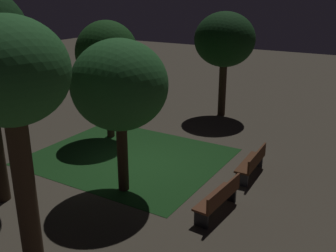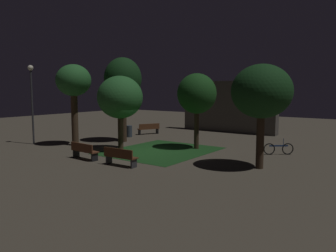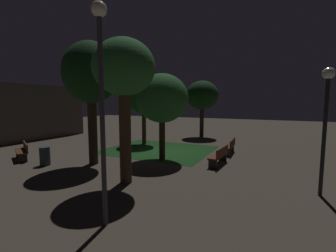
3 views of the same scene
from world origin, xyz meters
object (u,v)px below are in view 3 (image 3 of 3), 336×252
Objects in this scene: bench_back_row at (23,150)px; tree_tall_center at (91,74)px; lamp_post_near_wall at (326,109)px; bicycle at (161,131)px; tree_back_right at (144,97)px; tree_left_canopy at (202,96)px; tree_right_canopy at (124,71)px; lamp_post_path_center at (101,81)px; trash_bin at (45,156)px; tree_near_wall at (162,99)px; bench_by_lamp at (220,155)px; bench_front_left at (230,146)px.

bench_back_row is 5.64m from tree_tall_center.
bicycle is (10.12, 11.13, -2.47)m from lamp_post_near_wall.
tree_left_canopy is at bearing -27.99° from tree_back_right.
lamp_post_path_center is at bearing -153.34° from tree_right_canopy.
trash_bin is 0.63× the size of bicycle.
lamp_post_near_wall is (-1.98, -6.81, -0.38)m from tree_near_wall.
tree_right_canopy reaches higher than trash_bin.
trash_bin reaches higher than bench_by_lamp.
tree_left_canopy is at bearing 3.47° from tree_near_wall.
tree_right_canopy is 6.00× the size of trash_bin.
lamp_post_near_wall is at bearing -84.57° from bench_back_row.
trash_bin is at bearing 87.13° from tree_right_canopy.
tree_left_canopy reaches higher than bench_back_row.
bicycle is at bearing 42.78° from bench_by_lamp.
trash_bin is at bearing 169.25° from tree_back_right.
tree_near_wall is at bearing 73.81° from lamp_post_near_wall.
tree_near_wall is at bearing -49.32° from tree_tall_center.
tree_near_wall is 1.10× the size of lamp_post_near_wall.
tree_left_canopy is 15.07m from lamp_post_path_center.
bench_by_lamp is at bearing 59.95° from lamp_post_near_wall.
tree_right_canopy is 13.34m from bicycle.
lamp_post_path_center reaches higher than tree_left_canopy.
bench_back_row is 13.71m from lamp_post_near_wall.
bench_back_row is 0.45× the size of lamp_post_near_wall.
lamp_post_near_wall is (-5.36, -10.03, -0.58)m from tree_back_right.
trash_bin is (-3.50, 4.53, -2.75)m from tree_near_wall.
lamp_post_path_center reaches higher than bench_by_lamp.
tree_tall_center is (-5.64, -0.59, 0.93)m from tree_back_right.
tree_left_canopy is at bearing -85.04° from bicycle.
bench_front_left is 2.06× the size of trash_bin.
lamp_post_path_center is (-3.17, -8.39, 3.03)m from bench_back_row.
tree_back_right is 7.60m from trash_bin.
lamp_post_near_wall is at bearing -141.83° from bench_front_left.
bench_back_row is at bearing 152.76° from tree_back_right.
tree_right_canopy reaches higher than bench_front_left.
bench_back_row is 7.88m from tree_near_wall.
tree_tall_center is at bearing 130.68° from tree_near_wall.
lamp_post_path_center reaches higher than bench_front_left.
trash_bin is (-11.98, 4.02, -3.12)m from tree_left_canopy.
lamp_post_path_center is at bearing -171.36° from tree_left_canopy.
bench_by_lamp and bench_back_row have the same top height.
bench_front_left is 9.04m from bicycle.
bench_by_lamp is at bearing -10.72° from lamp_post_path_center.
tree_tall_center is (-5.12, 5.64, 3.85)m from bench_front_left.
lamp_post_path_center is at bearing -153.09° from tree_back_right.
tree_left_canopy is 13.01m from trash_bin.
lamp_post_path_center is at bearing -133.49° from tree_tall_center.
bicycle is at bearing -11.48° from bench_back_row.
tree_left_canopy reaches higher than tree_back_right.
tree_tall_center reaches higher than lamp_post_near_wall.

